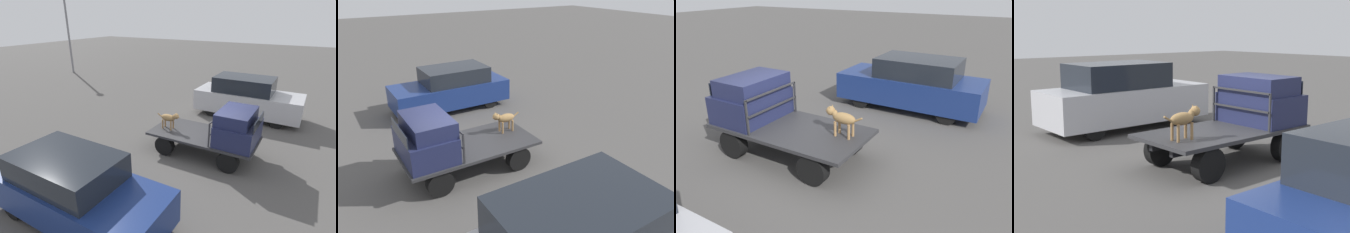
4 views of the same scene
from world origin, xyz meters
The scene contains 6 objects.
ground_plane centered at (0.00, 0.00, 0.00)m, with size 80.00×80.00×0.00m, color #514F4C.
flatbed_truck centered at (0.00, 0.00, 0.55)m, with size 3.71×1.83×0.75m.
truck_cab centered at (1.16, 0.00, 1.26)m, with size 1.23×1.71×1.09m.
truck_headboard centered at (0.51, 0.00, 1.29)m, with size 0.04×1.71×0.82m.
dog centered at (-1.26, -0.20, 1.17)m, with size 0.92×0.25×0.67m.
parked_pickup_far centered at (0.36, 4.49, 0.95)m, with size 4.87×1.95×1.93m.
Camera 4 is at (-7.02, -6.96, 2.85)m, focal length 50.00 mm.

